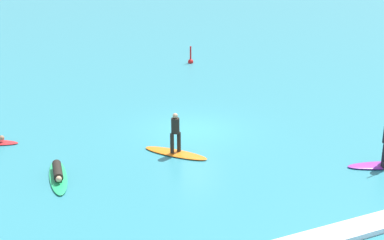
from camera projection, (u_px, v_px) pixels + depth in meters
The scene contains 5 objects.
ground_plane at pixel (192, 130), 25.42m from camera, with size 120.00×120.00×0.00m, color teal.
surfer_on_orange_board at pixel (176, 144), 22.57m from camera, with size 2.36×2.74×1.80m.
surfer_on_green_board at pixel (58, 174), 20.50m from camera, with size 1.12×3.26×0.45m.
marker_buoy at pixel (191, 60), 38.00m from camera, with size 0.37×0.37×1.27m.
wave_crest at pixel (335, 235), 16.56m from camera, with size 19.43×0.90×0.18m, color white.
Camera 1 is at (-10.04, -21.60, 8.87)m, focal length 51.11 mm.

